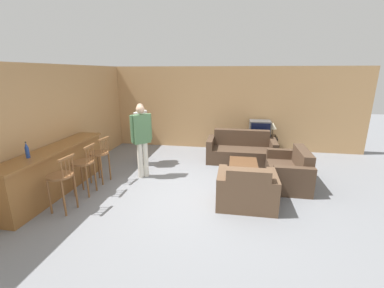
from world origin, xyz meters
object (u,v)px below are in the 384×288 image
loveseat_right (290,172)px  tv (260,128)px  tv_unit (259,144)px  table_lamp (273,126)px  bottle (27,151)px  person_by_window (141,131)px  person_by_counter (142,137)px  bar_chair_near (61,180)px  bar_chair_far (99,157)px  armchair_near (246,191)px  coffee_table (243,165)px  couch_far (241,151)px  bar_chair_mid (84,166)px

loveseat_right → tv: (-0.49, 2.26, 0.48)m
tv_unit → table_lamp: bearing=0.0°
bottle → person_by_window: size_ratio=0.18×
person_by_window → person_by_counter: (0.32, -0.82, 0.06)m
tv → person_by_counter: bearing=-140.1°
bar_chair_near → tv: 5.56m
person_by_counter → bar_chair_far: bearing=-153.7°
tv → loveseat_right: bearing=-77.7°
armchair_near → coffee_table: 1.32m
tv → tv_unit: bearing=90.0°
couch_far → armchair_near: (0.06, -2.53, 0.00)m
person_by_counter → couch_far: bearing=33.2°
table_lamp → bar_chair_near: bearing=-134.8°
bar_chair_mid → couch_far: bar_chair_mid is taller
armchair_near → bottle: 4.02m
loveseat_right → coffee_table: bearing=170.3°
bar_chair_mid → person_by_window: bearing=73.8°
couch_far → person_by_window: (-2.63, -0.69, 0.63)m
coffee_table → bottle: bottle is taller
bar_chair_far → coffee_table: bearing=12.9°
bar_chair_mid → tv: 5.07m
bottle → coffee_table: bearing=27.1°
tv_unit → person_by_counter: (-2.86, -2.40, 0.71)m
bar_chair_mid → bar_chair_far: size_ratio=1.00×
person_by_window → person_by_counter: 0.88m
loveseat_right → person_by_window: (-3.67, 0.69, 0.63)m
table_lamp → couch_far: bearing=-136.5°
bar_chair_mid → couch_far: size_ratio=0.56×
armchair_near → person_by_window: bearing=145.7°
bar_chair_near → armchair_near: size_ratio=0.97×
loveseat_right → bottle: size_ratio=4.61×
tv_unit → tv: (0.00, -0.00, 0.51)m
tv_unit → tv: bearing=-90.0°
bar_chair_far → bottle: 1.48m
person_by_window → bar_chair_mid: bearing=-106.2°
bar_chair_near → bar_chair_far: bearing=90.0°
couch_far → coffee_table: couch_far is taller
armchair_near → person_by_counter: (-2.38, 1.01, 0.68)m
bar_chair_near → armchair_near: bearing=12.6°
armchair_near → bottle: bearing=-170.5°
armchair_near → loveseat_right: 1.51m
couch_far → tv_unit: couch_far is taller
coffee_table → tv: size_ratio=1.46×
bottle → person_by_window: person_by_window is taller
bar_chair_near → loveseat_right: size_ratio=0.76×
bar_chair_near → coffee_table: bar_chair_near is taller
armchair_near → tv_unit: 3.45m
coffee_table → bottle: bearing=-152.9°
coffee_table → person_by_counter: bearing=-172.5°
couch_far → tv: size_ratio=3.01×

